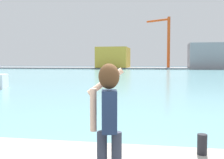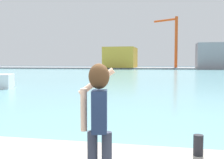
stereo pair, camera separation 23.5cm
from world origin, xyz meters
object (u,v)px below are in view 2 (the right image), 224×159
at_px(person_photographer, 99,114).
at_px(port_crane, 174,38).
at_px(warehouse_right, 223,55).
at_px(warehouse_left, 121,58).
at_px(harbor_bollard, 198,145).

distance_m(person_photographer, port_crane, 91.01).
bearing_deg(warehouse_right, port_crane, 169.47).
bearing_deg(port_crane, person_photographer, -91.81).
height_order(person_photographer, warehouse_left, warehouse_left).
distance_m(person_photographer, warehouse_left, 89.48).
height_order(warehouse_right, port_crane, port_crane).
bearing_deg(harbor_bollard, port_crane, 89.12).
relative_size(person_photographer, harbor_bollard, 4.45).
distance_m(person_photographer, harbor_bollard, 2.45).
height_order(warehouse_left, warehouse_right, warehouse_right).
height_order(harbor_bollard, warehouse_right, warehouse_right).
relative_size(person_photographer, port_crane, 0.10).
relative_size(harbor_bollard, warehouse_left, 0.03).
distance_m(harbor_bollard, port_crane, 89.34).
height_order(person_photographer, port_crane, port_crane).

